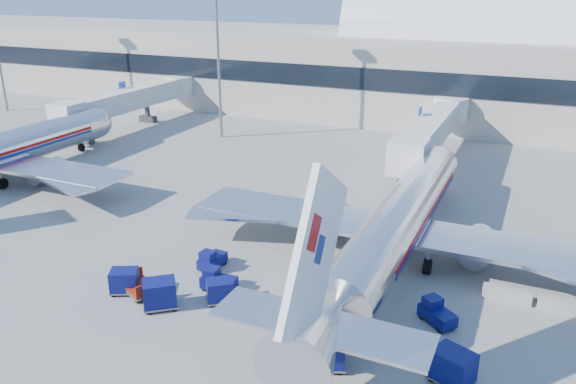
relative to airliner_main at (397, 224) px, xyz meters
The scene contains 17 objects.
ground 11.35m from the airliner_main, 155.75° to the right, with size 260.00×260.00×0.00m, color gray.
terminal 56.80m from the airliner_main, 114.64° to the left, with size 170.00×28.15×21.00m.
airliner_main is the anchor object (origin of this frame).
jetbridge_near 26.43m from the airliner_main, 95.22° to the left, with size 4.40×27.50×6.25m.
jetbridge_mid 51.62m from the airliner_main, 149.36° to the left, with size 4.40×27.50×6.25m.
mast_west 41.12m from the airliner_main, 139.64° to the left, with size 2.00×1.20×22.60m.
barrier_near 8.74m from the airliner_main, 17.39° to the right, with size 3.00×0.55×0.90m, color #9E9E96.
barrier_mid 11.84m from the airliner_main, 12.50° to the right, with size 3.00×0.55×0.90m, color #9E9E96.
tug_lead 13.38m from the airliner_main, 136.94° to the right, with size 2.43×1.37×1.52m.
tug_right 8.46m from the airliner_main, 57.94° to the right, with size 2.55×2.34×1.51m.
tug_left 13.55m from the airliner_main, 150.29° to the right, with size 1.33×2.36×1.48m.
cart_train_a 13.62m from the airliner_main, 130.21° to the right, with size 2.19×2.12×1.54m.
cart_train_b 17.21m from the airliner_main, 133.43° to the right, with size 2.66×2.58×1.86m.
cart_train_c 19.24m from the airliner_main, 141.68° to the right, with size 2.27×2.08×1.61m.
cart_solo_near 13.69m from the airliner_main, 91.10° to the right, with size 2.58×2.30×1.88m.
cart_solo_far 13.70m from the airliner_main, 63.29° to the right, with size 2.53×2.24×1.84m.
cart_open_red 18.33m from the airliner_main, 139.86° to the right, with size 2.95×2.59×0.66m.
Camera 1 is at (18.27, -32.43, 19.13)m, focal length 35.00 mm.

